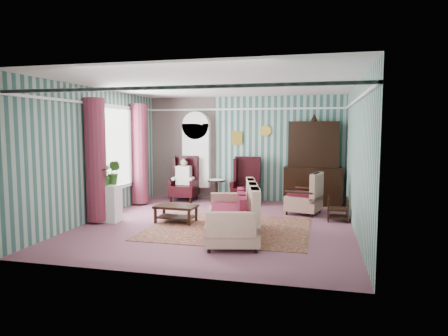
% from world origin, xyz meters
% --- Properties ---
extents(floor, '(6.00, 6.00, 0.00)m').
position_xyz_m(floor, '(0.00, 0.00, 0.00)').
color(floor, '#8C5162').
rests_on(floor, ground).
extents(room_shell, '(5.53, 6.02, 2.91)m').
position_xyz_m(room_shell, '(-0.62, 0.18, 2.01)').
color(room_shell, '#36625A').
rests_on(room_shell, ground).
extents(bookcase, '(0.80, 0.28, 2.24)m').
position_xyz_m(bookcase, '(-1.35, 2.84, 1.12)').
color(bookcase, silver).
rests_on(bookcase, floor).
extents(dresser_hutch, '(1.50, 0.56, 2.36)m').
position_xyz_m(dresser_hutch, '(1.90, 2.72, 1.18)').
color(dresser_hutch, black).
rests_on(dresser_hutch, floor).
extents(wingback_left, '(0.76, 0.80, 1.25)m').
position_xyz_m(wingback_left, '(-1.60, 2.45, 0.62)').
color(wingback_left, black).
rests_on(wingback_left, floor).
extents(wingback_right, '(0.76, 0.80, 1.25)m').
position_xyz_m(wingback_right, '(0.15, 2.45, 0.62)').
color(wingback_right, black).
rests_on(wingback_right, floor).
extents(seated_woman, '(0.44, 0.40, 1.18)m').
position_xyz_m(seated_woman, '(-1.60, 2.45, 0.59)').
color(seated_woman, silver).
rests_on(seated_woman, floor).
extents(round_side_table, '(0.50, 0.50, 0.60)m').
position_xyz_m(round_side_table, '(-0.70, 2.60, 0.30)').
color(round_side_table, black).
rests_on(round_side_table, floor).
extents(nest_table, '(0.45, 0.38, 0.54)m').
position_xyz_m(nest_table, '(2.47, 0.90, 0.27)').
color(nest_table, black).
rests_on(nest_table, floor).
extents(plant_stand, '(0.55, 0.35, 0.80)m').
position_xyz_m(plant_stand, '(-2.40, -0.30, 0.40)').
color(plant_stand, white).
rests_on(plant_stand, floor).
extents(rug, '(3.20, 2.60, 0.01)m').
position_xyz_m(rug, '(0.30, -0.30, 0.01)').
color(rug, '#4F1A1F').
rests_on(rug, floor).
extents(sofa, '(1.32, 2.19, 1.08)m').
position_xyz_m(sofa, '(0.51, -0.95, 0.54)').
color(sofa, '#BAA790').
rests_on(sofa, floor).
extents(floral_armchair, '(0.91, 0.98, 0.92)m').
position_xyz_m(floral_armchair, '(1.72, 1.50, 0.46)').
color(floral_armchair, beige).
rests_on(floral_armchair, floor).
extents(coffee_table, '(0.89, 0.59, 0.37)m').
position_xyz_m(coffee_table, '(-0.91, -0.03, 0.19)').
color(coffee_table, black).
rests_on(coffee_table, floor).
extents(potted_plant_a, '(0.40, 0.37, 0.38)m').
position_xyz_m(potted_plant_a, '(-2.39, -0.40, 0.99)').
color(potted_plant_a, '#244A17').
rests_on(potted_plant_a, plant_stand).
extents(potted_plant_b, '(0.31, 0.26, 0.52)m').
position_xyz_m(potted_plant_b, '(-2.29, -0.16, 1.06)').
color(potted_plant_b, '#27591C').
rests_on(potted_plant_b, plant_stand).
extents(potted_plant_c, '(0.26, 0.26, 0.43)m').
position_xyz_m(potted_plant_c, '(-2.45, -0.25, 1.02)').
color(potted_plant_c, '#164719').
rests_on(potted_plant_c, plant_stand).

